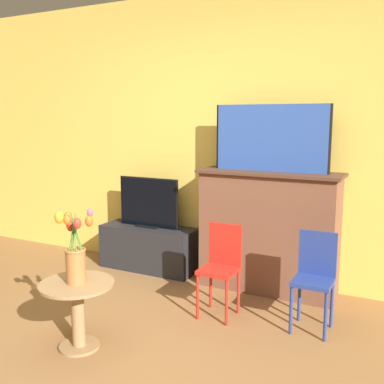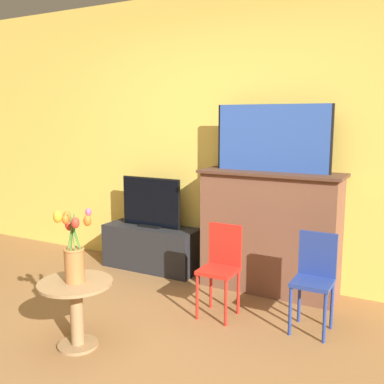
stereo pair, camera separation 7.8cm
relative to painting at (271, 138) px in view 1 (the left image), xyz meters
The scene contains 9 objects.
wall_back 0.52m from the painting, 156.11° to the left, with size 8.00×0.06×2.70m.
fireplace_mantel 0.81m from the painting, 53.68° to the right, with size 1.25×0.42×1.08m.
painting is the anchor object (origin of this frame).
tv_stand 1.69m from the painting, behind, with size 0.99×0.36×0.44m.
tv_monitor 1.42m from the painting, behind, with size 0.66×0.12×0.50m.
chair_red 1.17m from the painting, 103.70° to the right, with size 0.27×0.27×0.72m.
chair_blue 1.23m from the painting, 46.92° to the right, with size 0.27×0.27×0.72m.
side_table 2.07m from the painting, 116.76° to the right, with size 0.50×0.50×0.46m.
vase_tulips 1.92m from the painting, 116.67° to the right, with size 0.22×0.19×0.50m.
Camera 1 is at (1.64, -1.84, 1.54)m, focal length 42.00 mm.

